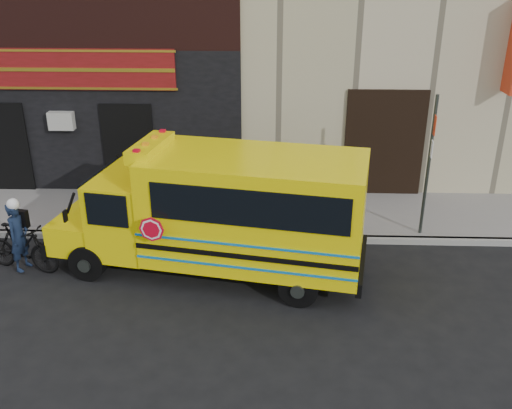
{
  "coord_description": "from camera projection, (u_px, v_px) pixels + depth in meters",
  "views": [
    {
      "loc": [
        0.97,
        -9.93,
        6.51
      ],
      "look_at": [
        0.54,
        1.85,
        1.31
      ],
      "focal_mm": 40.0,
      "sensor_mm": 36.0,
      "label": 1
    }
  ],
  "objects": [
    {
      "name": "school_bus",
      "position": [
        225.0,
        210.0,
        12.12
      ],
      "size": [
        7.17,
        3.35,
        2.92
      ],
      "color": "black",
      "rests_on": "ground"
    },
    {
      "name": "cyclist",
      "position": [
        19.0,
        239.0,
        12.46
      ],
      "size": [
        0.5,
        0.65,
        1.58
      ],
      "primitive_type": "imported",
      "rotation": [
        0.0,
        0.0,
        1.35
      ],
      "color": "#101B32",
      "rests_on": "ground"
    },
    {
      "name": "ground",
      "position": [
        227.0,
        298.0,
        11.74
      ],
      "size": [
        120.0,
        120.0,
        0.0
      ],
      "primitive_type": "plane",
      "color": "black",
      "rests_on": "ground"
    },
    {
      "name": "bicycle",
      "position": [
        22.0,
        248.0,
        12.58
      ],
      "size": [
        1.92,
        0.97,
        1.11
      ],
      "primitive_type": "imported",
      "rotation": [
        0.0,
        0.0,
        1.32
      ],
      "color": "black",
      "rests_on": "ground"
    },
    {
      "name": "sign_pole",
      "position": [
        429.0,
        164.0,
        13.41
      ],
      "size": [
        0.08,
        0.32,
        3.62
      ],
      "color": "#373E39",
      "rests_on": "ground"
    },
    {
      "name": "sidewalk",
      "position": [
        239.0,
        212.0,
        15.46
      ],
      "size": [
        40.0,
        3.0,
        0.15
      ],
      "primitive_type": "cube",
      "color": "slate",
      "rests_on": "ground"
    },
    {
      "name": "curb",
      "position": [
        235.0,
        237.0,
        14.09
      ],
      "size": [
        40.0,
        0.2,
        0.15
      ],
      "primitive_type": "cube",
      "color": "gray",
      "rests_on": "ground"
    }
  ]
}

